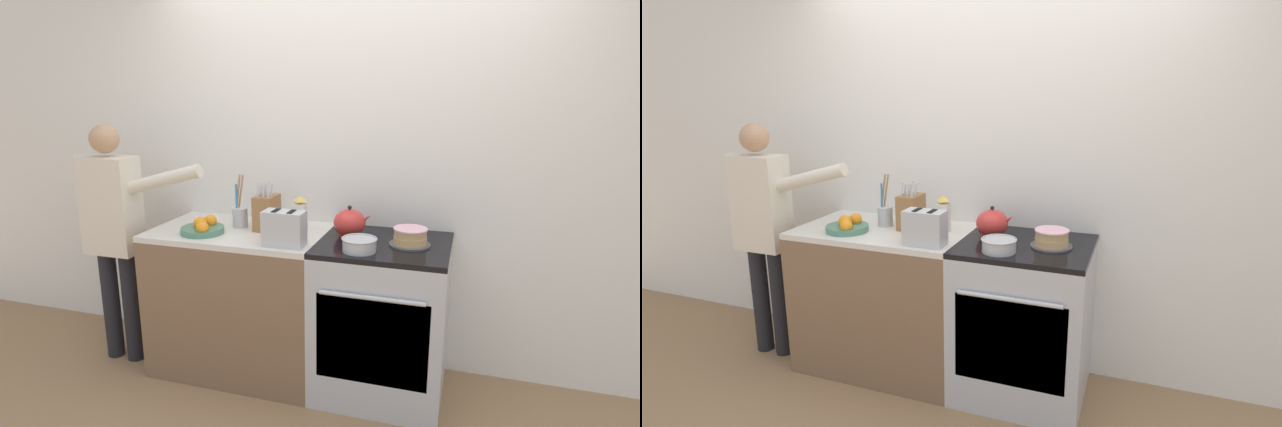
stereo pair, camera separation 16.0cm
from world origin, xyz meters
TOP-DOWN VIEW (x-y plane):
  - ground_plane at (0.00, 0.00)m, footprint 16.00×16.00m
  - wall_back at (0.00, 0.67)m, footprint 8.00×0.04m
  - counter_cabinet at (-0.64, 0.33)m, footprint 1.07×0.65m
  - stove_range at (0.27, 0.32)m, footprint 0.74×0.69m
  - layer_cake at (0.41, 0.32)m, footprint 0.23×0.23m
  - tea_kettle at (0.05, 0.39)m, footprint 0.23×0.19m
  - mixing_bowl at (0.16, 0.13)m, footprint 0.19×0.19m
  - knife_block at (-0.48, 0.39)m, footprint 0.12×0.18m
  - utensil_crock at (-0.66, 0.39)m, footprint 0.09×0.09m
  - fruit_bowl at (-0.81, 0.19)m, footprint 0.26×0.26m
  - toaster at (-0.25, 0.11)m, footprint 0.25×0.12m
  - milk_carton at (-0.26, 0.39)m, footprint 0.07×0.07m
  - person_baker at (-1.44, 0.18)m, footprint 0.91×0.20m

SIDE VIEW (x-z plane):
  - ground_plane at x=0.00m, z-range 0.00..0.00m
  - counter_cabinet at x=-0.64m, z-range 0.00..0.93m
  - stove_range at x=0.27m, z-range 0.00..0.93m
  - person_baker at x=-1.44m, z-range 0.15..1.71m
  - fruit_bowl at x=-0.81m, z-range 0.91..1.01m
  - mixing_bowl at x=0.16m, z-range 0.93..1.00m
  - layer_cake at x=0.41m, z-range 0.92..1.02m
  - utensil_crock at x=-0.66m, z-range 0.84..1.16m
  - tea_kettle at x=0.05m, z-range 0.91..1.10m
  - toaster at x=-0.25m, z-range 0.93..1.13m
  - milk_carton at x=-0.26m, z-range 0.92..1.15m
  - knife_block at x=-0.48m, z-range 0.88..1.19m
  - wall_back at x=0.00m, z-range 0.00..2.60m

